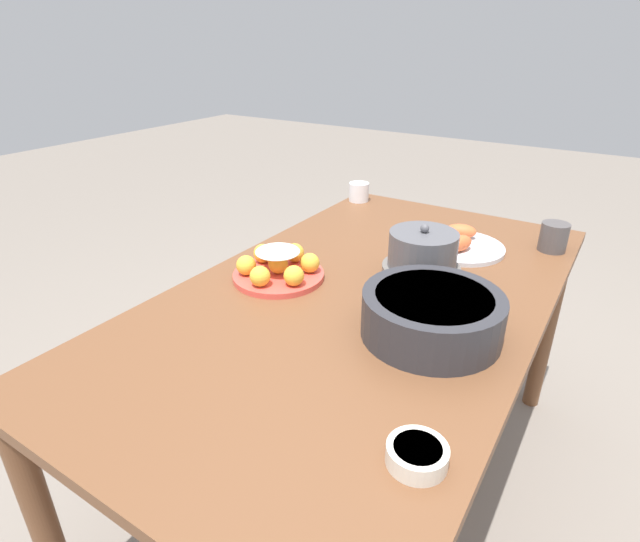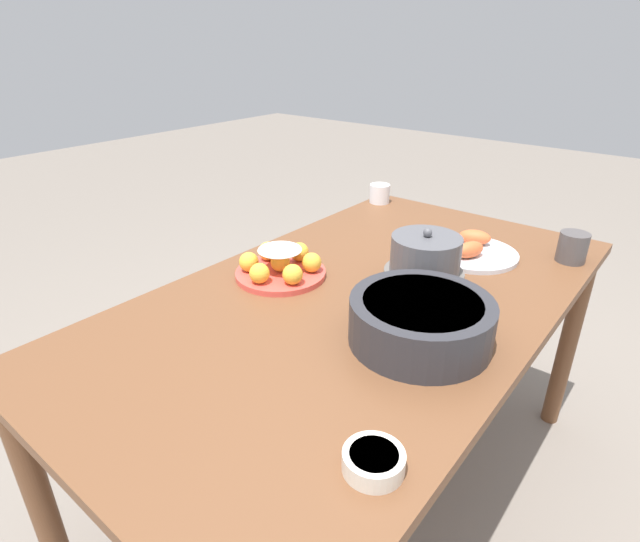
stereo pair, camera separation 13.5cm
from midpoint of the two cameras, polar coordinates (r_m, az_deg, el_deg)
The scene contains 9 objects.
ground_plane at distance 1.79m, azimuth 1.71°, elevation -23.42°, with size 12.00×12.00×0.00m, color slate.
dining_table at distance 1.37m, azimuth 2.05°, elevation -5.48°, with size 1.59×0.89×0.73m.
cake_plate at distance 1.39m, azimuth -7.56°, elevation 0.35°, with size 0.25×0.25×0.09m.
serving_bowl at distance 1.13m, azimuth 9.36°, elevation -4.96°, with size 0.32×0.32×0.10m.
sauce_bowl at distance 0.84m, azimuth 6.31°, elevation -20.28°, with size 0.10×0.10×0.03m.
seafood_platter at distance 1.62m, azimuth 13.38°, elevation 2.97°, with size 0.28×0.28×0.06m.
cup_near at distance 2.05m, azimuth 2.59°, elevation 8.99°, with size 0.08×0.08×0.07m.
cup_far at distance 1.69m, azimuth 23.13°, elevation 3.55°, with size 0.08×0.08×0.09m.
warming_pot at distance 1.38m, azimuth 8.86°, elevation 1.42°, with size 0.21×0.21×0.16m.
Camera 1 is at (1.05, 0.53, 1.35)m, focal length 28.00 mm.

